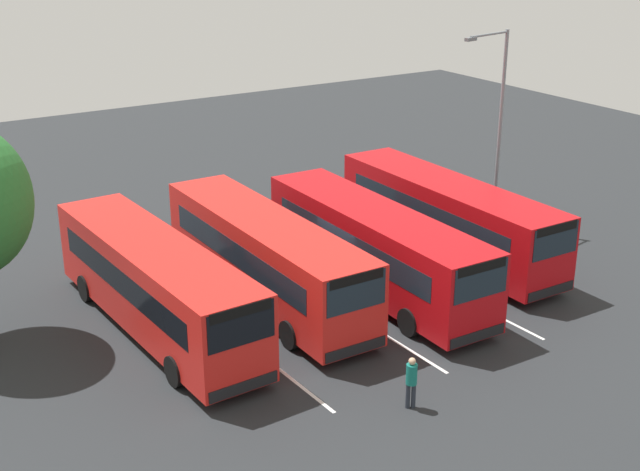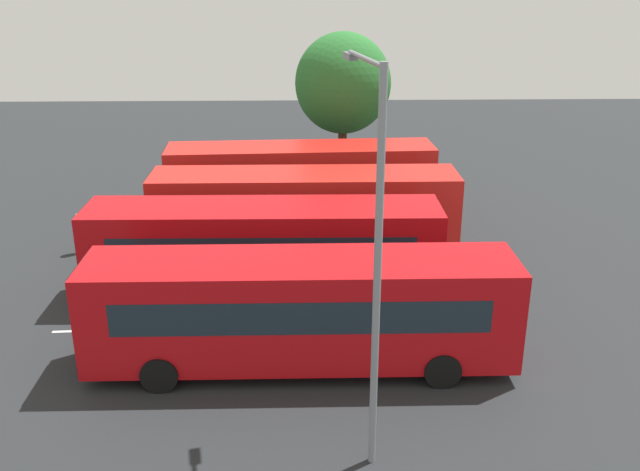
% 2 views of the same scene
% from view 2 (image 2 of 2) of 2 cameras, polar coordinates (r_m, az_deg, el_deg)
% --- Properties ---
extents(ground_plane, '(69.43, 69.43, 0.00)m').
position_cam_2_polar(ground_plane, '(25.52, -2.43, -2.86)').
color(ground_plane, '#232628').
extents(bus_far_left, '(11.55, 2.97, 3.12)m').
position_cam_2_polar(bus_far_left, '(30.68, -1.62, 4.71)').
color(bus_far_left, red).
rests_on(bus_far_left, ground).
extents(bus_center_left, '(11.46, 2.61, 3.12)m').
position_cam_2_polar(bus_center_left, '(26.62, -1.31, 2.16)').
color(bus_center_left, red).
rests_on(bus_center_left, ground).
extents(bus_center_right, '(11.48, 2.68, 3.12)m').
position_cam_2_polar(bus_center_right, '(23.06, -4.62, -0.94)').
color(bus_center_right, '#B70C11').
rests_on(bus_center_right, ground).
extents(bus_far_right, '(11.46, 2.63, 3.12)m').
position_cam_2_polar(bus_far_right, '(18.93, -1.64, -5.96)').
color(bus_far_right, '#B70C11').
rests_on(bus_far_right, ground).
extents(pedestrian, '(0.43, 0.43, 1.60)m').
position_cam_2_polar(pedestrian, '(28.26, -18.86, 0.43)').
color(pedestrian, '#232833').
rests_on(pedestrian, ground).
extents(street_lamp, '(0.68, 2.77, 8.69)m').
position_cam_2_polar(street_lamp, '(14.19, 4.42, -1.04)').
color(street_lamp, gray).
rests_on(street_lamp, ground).
extents(depot_tree, '(4.68, 4.22, 7.42)m').
position_cam_2_polar(depot_tree, '(35.18, 1.87, 12.16)').
color(depot_tree, '#4C3823').
rests_on(depot_tree, ground).
extents(lane_stripe_outer_left, '(14.19, 0.60, 0.01)m').
position_cam_2_polar(lane_stripe_outer_left, '(29.36, -2.31, 0.41)').
color(lane_stripe_outer_left, silver).
rests_on(lane_stripe_outer_left, ground).
extents(lane_stripe_inner_left, '(14.19, 0.60, 0.01)m').
position_cam_2_polar(lane_stripe_inner_left, '(25.52, -2.43, -2.85)').
color(lane_stripe_inner_left, silver).
rests_on(lane_stripe_inner_left, ground).
extents(lane_stripe_inner_right, '(14.19, 0.60, 0.01)m').
position_cam_2_polar(lane_stripe_inner_right, '(21.79, -2.59, -7.25)').
color(lane_stripe_inner_right, silver).
rests_on(lane_stripe_inner_right, ground).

